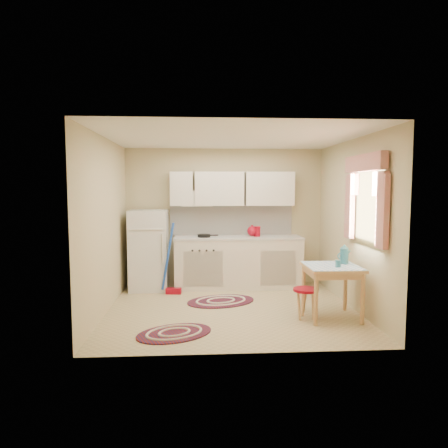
{
  "coord_description": "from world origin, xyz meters",
  "views": [
    {
      "loc": [
        -0.46,
        -5.74,
        1.78
      ],
      "look_at": [
        -0.09,
        0.25,
        1.24
      ],
      "focal_mm": 32.0,
      "sensor_mm": 36.0,
      "label": 1
    }
  ],
  "objects": [
    {
      "name": "red_kettle",
      "position": [
        0.47,
        1.3,
        1.02
      ],
      "size": [
        0.24,
        0.23,
        0.19
      ],
      "primitive_type": null,
      "rotation": [
        0.0,
        0.0,
        0.33
      ],
      "color": "maroon",
      "rests_on": "countertop"
    },
    {
      "name": "countertop",
      "position": [
        0.22,
        1.3,
        0.9
      ],
      "size": [
        2.27,
        0.62,
        0.04
      ],
      "primitive_type": "cube",
      "color": "#B6B4AD",
      "rests_on": "base_cabinets"
    },
    {
      "name": "red_canister",
      "position": [
        0.56,
        1.3,
        1.0
      ],
      "size": [
        0.14,
        0.14,
        0.16
      ],
      "primitive_type": "cylinder",
      "rotation": [
        0.0,
        0.0,
        -0.24
      ],
      "color": "maroon",
      "rests_on": "countertop"
    },
    {
      "name": "mug",
      "position": [
        1.39,
        -0.57,
        0.77
      ],
      "size": [
        0.08,
        0.08,
        0.1
      ],
      "primitive_type": "cylinder",
      "rotation": [
        0.0,
        0.0,
        -0.11
      ],
      "color": "#296C80",
      "rests_on": "table"
    },
    {
      "name": "coffee_pot",
      "position": [
        1.55,
        -0.35,
        0.87
      ],
      "size": [
        0.17,
        0.16,
        0.29
      ],
      "primitive_type": null,
      "rotation": [
        0.0,
        0.0,
        0.25
      ],
      "color": "#296C80",
      "rests_on": "table"
    },
    {
      "name": "broom",
      "position": [
        -0.91,
        0.9,
        0.6
      ],
      "size": [
        0.29,
        0.15,
        1.2
      ],
      "primitive_type": null,
      "rotation": [
        0.0,
        0.0,
        -0.1
      ],
      "color": "blue",
      "rests_on": "ground"
    },
    {
      "name": "table",
      "position": [
        1.34,
        -0.47,
        0.36
      ],
      "size": [
        0.72,
        0.72,
        0.72
      ],
      "primitive_type": "cube",
      "color": "tan",
      "rests_on": "ground"
    },
    {
      "name": "fridge",
      "position": [
        -1.35,
        1.25,
        0.7
      ],
      "size": [
        0.65,
        0.6,
        1.4
      ],
      "primitive_type": "cube",
      "color": "silver",
      "rests_on": "ground"
    },
    {
      "name": "rug_left",
      "position": [
        -0.78,
        -0.97,
        0.01
      ],
      "size": [
        1.12,
        0.96,
        0.02
      ],
      "primitive_type": null,
      "rotation": [
        0.0,
        0.0,
        0.42
      ],
      "color": "#66150B",
      "rests_on": "ground"
    },
    {
      "name": "stool",
      "position": [
        0.98,
        -0.5,
        0.21
      ],
      "size": [
        0.38,
        0.38,
        0.42
      ],
      "primitive_type": "cylinder",
      "rotation": [
        0.0,
        0.0,
        -0.12
      ],
      "color": "maroon",
      "rests_on": "ground"
    },
    {
      "name": "frying_pan",
      "position": [
        -0.39,
        1.25,
        0.94
      ],
      "size": [
        0.25,
        0.25,
        0.05
      ],
      "primitive_type": "cylinder",
      "rotation": [
        0.0,
        0.0,
        0.11
      ],
      "color": "black",
      "rests_on": "countertop"
    },
    {
      "name": "rug_center",
      "position": [
        -0.13,
        0.39,
        0.01
      ],
      "size": [
        1.25,
        1.01,
        0.02
      ],
      "primitive_type": null,
      "rotation": [
        0.0,
        0.0,
        0.3
      ],
      "color": "#66150B",
      "rests_on": "ground"
    },
    {
      "name": "room_shell",
      "position": [
        0.16,
        0.24,
        1.6
      ],
      "size": [
        3.64,
        3.6,
        2.52
      ],
      "color": "tan",
      "rests_on": "ground"
    },
    {
      "name": "base_cabinets",
      "position": [
        0.22,
        1.3,
        0.44
      ],
      "size": [
        2.25,
        0.6,
        0.88
      ],
      "primitive_type": "cube",
      "color": "beige",
      "rests_on": "ground"
    }
  ]
}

